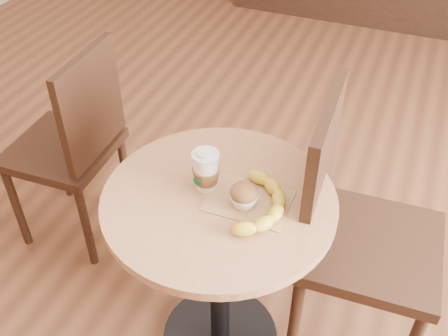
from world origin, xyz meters
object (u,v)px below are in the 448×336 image
(coffee_cup, at_px, (206,171))
(banana, at_px, (262,205))
(chair_right, at_px, (352,229))
(chair_left, at_px, (74,142))
(muffin, at_px, (244,195))
(cafe_table, at_px, (219,245))

(coffee_cup, bearing_deg, banana, 8.43)
(chair_right, xyz_separation_m, coffee_cup, (-0.44, -0.18, 0.25))
(chair_left, height_order, muffin, chair_left)
(coffee_cup, relative_size, muffin, 1.63)
(coffee_cup, distance_m, muffin, 0.14)
(cafe_table, relative_size, coffee_cup, 5.47)
(chair_left, bearing_deg, cafe_table, 65.96)
(muffin, bearing_deg, chair_right, 34.77)
(cafe_table, relative_size, chair_right, 0.74)
(cafe_table, xyz_separation_m, banana, (0.14, -0.01, 0.24))
(cafe_table, height_order, chair_right, chair_right)
(coffee_cup, relative_size, banana, 0.46)
(chair_right, distance_m, muffin, 0.44)
(cafe_table, height_order, chair_left, chair_left)
(chair_right, bearing_deg, chair_left, 82.36)
(cafe_table, xyz_separation_m, muffin, (0.08, -0.01, 0.25))
(cafe_table, distance_m, chair_left, 0.84)
(coffee_cup, bearing_deg, muffin, 4.29)
(chair_left, distance_m, muffin, 0.96)
(cafe_table, bearing_deg, banana, -3.49)
(chair_right, bearing_deg, banana, 128.14)
(muffin, bearing_deg, chair_left, 159.35)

